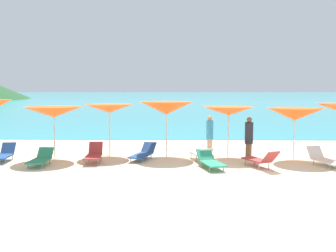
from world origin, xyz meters
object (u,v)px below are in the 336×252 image
Objects in this scene: umbrella_5 at (295,114)px; lounge_chair_3 at (325,159)px; umbrella_4 at (229,111)px; lounge_chair_5 at (4,154)px; lounge_chair_8 at (261,159)px; lounge_chair_9 at (94,154)px; lounge_chair_7 at (41,159)px; umbrella_1 at (54,112)px; umbrella_3 at (166,108)px; beachgoer_3 at (249,137)px; umbrella_2 at (109,109)px; lounge_chair_0 at (143,153)px; lounge_chair_1 at (201,153)px; lounge_chair_2 at (210,161)px; beachgoer_0 at (210,134)px.

umbrella_5 is 1.35× the size of lounge_chair_3.
umbrella_4 is 9.12m from lounge_chair_5.
lounge_chair_9 is at bearing -34.72° from lounge_chair_8.
lounge_chair_7 is at bearing -165.28° from umbrella_4.
umbrella_3 is at bearing 9.43° from umbrella_1.
umbrella_4 is 1.30× the size of beachgoer_3.
umbrella_4 is 1.54× the size of lounge_chair_7.
umbrella_2 is 2.47m from lounge_chair_0.
umbrella_1 reaches higher than lounge_chair_0.
beachgoer_3 is at bearing -42.61° from umbrella_4.
lounge_chair_1 reaches higher than lounge_chair_2.
lounge_chair_9 is at bearing -9.58° from lounge_chair_5.
lounge_chair_2 is (1.62, -2.40, -1.76)m from umbrella_3.
umbrella_3 reaches higher than lounge_chair_7.
umbrella_3 is at bearing 53.49° from beachgoer_0.
lounge_chair_5 is (-8.91, -1.07, -1.63)m from umbrella_4.
umbrella_5 is at bearing 7.90° from lounge_chair_7.
lounge_chair_3 is (5.87, -1.92, -1.76)m from umbrella_3.
umbrella_5 is at bearing -7.79° from umbrella_3.
lounge_chair_1 is at bearing 2.02° from lounge_chair_9.
lounge_chair_0 is at bearing -50.79° from beachgoer_3.
umbrella_1 is at bearing 157.93° from lounge_chair_3.
umbrella_2 is 4.32m from lounge_chair_1.
umbrella_1 is 1.14× the size of umbrella_2.
lounge_chair_1 is 2.01m from beachgoer_3.
umbrella_1 is 6.11m from lounge_chair_1.
lounge_chair_0 is 4.61m from lounge_chair_8.
lounge_chair_7 is (-6.22, 0.33, -0.00)m from lounge_chair_2.
lounge_chair_1 is 1.12× the size of lounge_chair_7.
umbrella_3 is at bearing 172.21° from umbrella_5.
lounge_chair_5 is at bearing -158.11° from lounge_chair_0.
lounge_chair_2 is at bearing -3.16° from lounge_chair_7.
lounge_chair_9 is at bearing 17.99° from lounge_chair_7.
umbrella_1 reaches higher than umbrella_4.
beachgoer_0 is (0.25, 2.95, 0.63)m from lounge_chair_2.
lounge_chair_2 is 3.03m from beachgoer_0.
lounge_chair_8 is 3.35m from beachgoer_0.
umbrella_5 reaches higher than lounge_chair_3.
lounge_chair_3 reaches higher than lounge_chair_2.
umbrella_2 reaches higher than lounge_chair_9.
umbrella_2 is 2.42m from umbrella_3.
umbrella_3 reaches higher than umbrella_2.
umbrella_1 is 1.56× the size of lounge_chair_8.
lounge_chair_1 is 0.95× the size of lounge_chair_3.
beachgoer_3 is (3.29, -0.86, -1.11)m from umbrella_3.
beachgoer_0 is (-0.69, 0.74, -1.02)m from umbrella_4.
umbrella_5 reaches higher than lounge_chair_9.
lounge_chair_3 is 1.02× the size of beachgoer_0.
umbrella_3 is 6.42m from lounge_chair_3.
lounge_chair_9 is at bearing -174.40° from umbrella_5.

